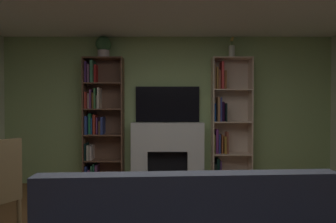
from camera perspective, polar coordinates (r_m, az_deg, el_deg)
The scene contains 7 objects.
wall_back_accent at distance 5.34m, azimuth 0.04°, elevation 0.22°, with size 5.76×0.06×2.54m, color #95B572.
fireplace at distance 5.24m, azimuth 0.04°, elevation -7.49°, with size 1.32×0.55×1.06m.
tv at distance 5.28m, azimuth 0.04°, elevation 1.35°, with size 1.09×0.06×0.61m, color black.
bookshelf_left at distance 5.33m, azimuth -12.48°, elevation -1.89°, with size 0.66×0.30×2.15m.
bookshelf_right at distance 5.29m, azimuth 10.81°, elevation -1.87°, with size 0.66×0.31×2.15m.
potted_plant at distance 5.36m, azimuth -11.77°, elevation 11.77°, with size 0.26×0.26×0.36m.
vase_with_flowers at distance 5.34m, azimuth 11.85°, elevation 11.03°, with size 0.10×0.10×0.36m.
Camera 1 is at (0.01, -2.53, 1.35)m, focal length 32.86 mm.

